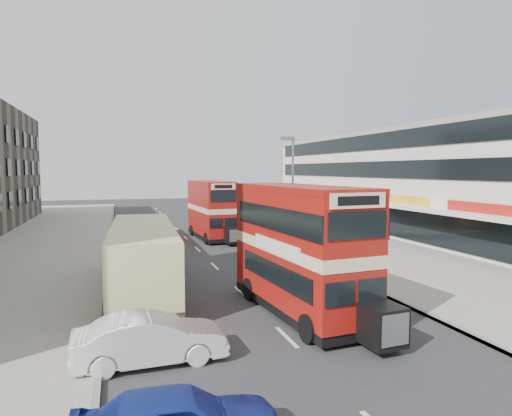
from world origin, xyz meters
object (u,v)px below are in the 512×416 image
object	(u,v)px
coach	(143,256)
bus_second	(211,210)
street_lamp	(292,184)
bus_main	(300,249)
car_left_front	(151,339)
cyclist	(271,243)
car_right_b	(256,233)
pedestrian_near	(332,247)
car_right_a	(291,249)

from	to	relation	value
coach	bus_second	bearing A→B (deg)	69.90
street_lamp	coach	distance (m)	14.25
bus_main	car_left_front	size ratio (longest dim) A/B	2.03
cyclist	coach	bearing A→B (deg)	-135.87
bus_main	coach	distance (m)	7.79
car_right_b	cyclist	distance (m)	5.51
car_left_front	bus_second	bearing A→B (deg)	-17.72
bus_second	pedestrian_near	size ratio (longest dim) A/B	5.54
bus_second	cyclist	distance (m)	8.10
car_right_a	car_right_b	bearing A→B (deg)	174.51
coach	street_lamp	bearing A→B (deg)	40.80
car_right_a	pedestrian_near	distance (m)	2.63
bus_second	pedestrian_near	distance (m)	12.79
car_right_a	car_right_b	size ratio (longest dim) A/B	1.04
street_lamp	car_right_b	size ratio (longest dim) A/B	1.80
car_right_b	cyclist	size ratio (longest dim) A/B	2.19
car_right_b	cyclist	xyz separation A→B (m)	(-0.61, -5.48, 0.06)
car_right_a	bus_second	bearing A→B (deg)	-166.88
street_lamp	pedestrian_near	world-z (taller)	street_lamp
cyclist	car_left_front	bearing A→B (deg)	-117.16
pedestrian_near	cyclist	size ratio (longest dim) A/B	0.75
car_left_front	car_right_a	world-z (taller)	car_left_front
car_right_b	pedestrian_near	size ratio (longest dim) A/B	2.93
bus_second	car_left_front	bearing A→B (deg)	70.69
bus_main	cyclist	distance (m)	13.60
pedestrian_near	coach	bearing A→B (deg)	18.53
pedestrian_near	bus_second	bearing A→B (deg)	-64.45
bus_second	car_right_b	world-z (taller)	bus_second
bus_second	street_lamp	bearing A→B (deg)	120.37
bus_main	bus_second	distance (m)	20.47
car_left_front	coach	bearing A→B (deg)	-3.63
bus_main	cyclist	world-z (taller)	bus_main
street_lamp	bus_second	size ratio (longest dim) A/B	0.95
pedestrian_near	car_left_front	bearing A→B (deg)	45.23
car_left_front	pedestrian_near	size ratio (longest dim) A/B	2.92
pedestrian_near	car_right_b	bearing A→B (deg)	-77.58
bus_main	car_right_a	distance (m)	10.99
bus_second	car_left_front	distance (m)	24.46
coach	car_right_a	world-z (taller)	coach
bus_second	car_right_b	size ratio (longest dim) A/B	1.89
bus_main	bus_second	size ratio (longest dim) A/B	1.07
pedestrian_near	cyclist	distance (m)	4.87
car_right_b	pedestrian_near	world-z (taller)	pedestrian_near
car_left_front	bus_main	bearing A→B (deg)	-65.48
bus_main	car_left_front	distance (m)	7.03
bus_second	car_right_a	distance (m)	10.88
street_lamp	car_right_b	xyz separation A→B (m)	(-1.17, 4.80, -4.16)
bus_main	cyclist	bearing A→B (deg)	-109.33
pedestrian_near	street_lamp	bearing A→B (deg)	-79.15
bus_main	pedestrian_near	distance (m)	10.91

